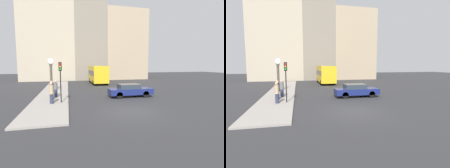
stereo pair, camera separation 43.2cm
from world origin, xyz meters
TOP-DOWN VIEW (x-y plane):
  - ground_plane at (0.00, 0.00)m, footprint 120.00×120.00m
  - sidewalk_corner at (-6.04, 11.05)m, footprint 3.23×26.11m
  - building_row at (-0.25, 28.61)m, footprint 27.99×5.00m
  - sedan_car at (2.01, 5.64)m, footprint 4.64×1.73m
  - bus_distant at (0.88, 19.58)m, footprint 2.53×7.63m
  - traffic_light_near at (-5.04, 3.92)m, footprint 0.26×0.24m
  - street_clock at (-6.41, 10.88)m, footprint 0.79×0.38m
  - pedestrian_grey_jacket at (-5.69, 6.93)m, footprint 0.42×0.42m
  - pedestrian_black_jacket at (-5.93, 5.35)m, footprint 0.36×0.36m
  - pedestrian_tan_coat at (-5.81, 3.65)m, footprint 0.36×0.36m

SIDE VIEW (x-z plane):
  - ground_plane at x=0.00m, z-range 0.00..0.00m
  - sidewalk_corner at x=-6.04m, z-range 0.00..0.12m
  - sedan_car at x=2.01m, z-range 0.02..1.40m
  - pedestrian_grey_jacket at x=-5.69m, z-range 0.11..1.84m
  - pedestrian_black_jacket at x=-5.93m, z-range 0.12..1.95m
  - pedestrian_tan_coat at x=-5.81m, z-range 0.13..1.98m
  - bus_distant at x=0.88m, z-range 0.21..3.40m
  - street_clock at x=-6.41m, z-range 0.10..4.29m
  - traffic_light_near at x=-5.04m, z-range 0.89..4.42m
  - building_row at x=-0.25m, z-range -1.00..18.79m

